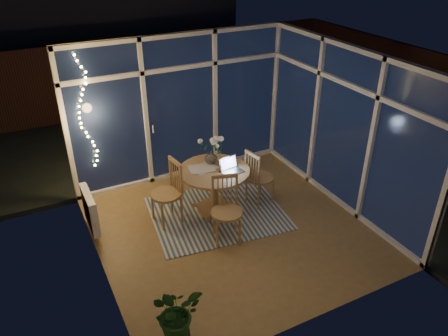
{
  "coord_description": "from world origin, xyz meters",
  "views": [
    {
      "loc": [
        -2.59,
        -4.8,
        4.12
      ],
      "look_at": [
        -0.02,
        0.25,
        0.96
      ],
      "focal_mm": 35.0,
      "sensor_mm": 36.0,
      "label": 1
    }
  ],
  "objects_px": {
    "dining_table": "(214,191)",
    "potted_plant": "(176,318)",
    "flower_vase": "(211,157)",
    "chair_right": "(260,176)",
    "laptop": "(233,165)",
    "chair_left": "(166,193)",
    "chair_front": "(227,211)"
  },
  "relations": [
    {
      "from": "dining_table",
      "to": "potted_plant",
      "type": "relative_size",
      "value": 1.48
    },
    {
      "from": "dining_table",
      "to": "flower_vase",
      "type": "height_order",
      "value": "flower_vase"
    },
    {
      "from": "potted_plant",
      "to": "dining_table",
      "type": "bearing_deg",
      "value": 55.18
    },
    {
      "from": "chair_right",
      "to": "laptop",
      "type": "xyz_separation_m",
      "value": [
        -0.56,
        -0.07,
        0.38
      ]
    },
    {
      "from": "laptop",
      "to": "potted_plant",
      "type": "bearing_deg",
      "value": -140.24
    },
    {
      "from": "chair_left",
      "to": "chair_front",
      "type": "height_order",
      "value": "chair_left"
    },
    {
      "from": "chair_left",
      "to": "potted_plant",
      "type": "height_order",
      "value": "chair_left"
    },
    {
      "from": "chair_left",
      "to": "flower_vase",
      "type": "height_order",
      "value": "chair_left"
    },
    {
      "from": "chair_front",
      "to": "flower_vase",
      "type": "distance_m",
      "value": 1.08
    },
    {
      "from": "chair_front",
      "to": "dining_table",
      "type": "bearing_deg",
      "value": 95.28
    },
    {
      "from": "chair_left",
      "to": "flower_vase",
      "type": "bearing_deg",
      "value": 92.76
    },
    {
      "from": "dining_table",
      "to": "chair_right",
      "type": "relative_size",
      "value": 1.12
    },
    {
      "from": "laptop",
      "to": "potted_plant",
      "type": "xyz_separation_m",
      "value": [
        -1.73,
        -1.97,
        -0.5
      ]
    },
    {
      "from": "chair_right",
      "to": "laptop",
      "type": "distance_m",
      "value": 0.68
    },
    {
      "from": "laptop",
      "to": "potted_plant",
      "type": "height_order",
      "value": "laptop"
    },
    {
      "from": "laptop",
      "to": "chair_right",
      "type": "bearing_deg",
      "value": -1.83
    },
    {
      "from": "dining_table",
      "to": "laptop",
      "type": "distance_m",
      "value": 0.58
    },
    {
      "from": "dining_table",
      "to": "chair_front",
      "type": "xyz_separation_m",
      "value": [
        -0.17,
        -0.78,
        0.14
      ]
    },
    {
      "from": "dining_table",
      "to": "chair_front",
      "type": "relative_size",
      "value": 1.08
    },
    {
      "from": "chair_left",
      "to": "laptop",
      "type": "bearing_deg",
      "value": 67.97
    },
    {
      "from": "chair_right",
      "to": "potted_plant",
      "type": "height_order",
      "value": "chair_right"
    },
    {
      "from": "chair_right",
      "to": "chair_left",
      "type": "bearing_deg",
      "value": 73.41
    },
    {
      "from": "chair_left",
      "to": "chair_front",
      "type": "relative_size",
      "value": 1.02
    },
    {
      "from": "flower_vase",
      "to": "chair_left",
      "type": "bearing_deg",
      "value": -169.32
    },
    {
      "from": "chair_left",
      "to": "potted_plant",
      "type": "bearing_deg",
      "value": -25.69
    },
    {
      "from": "chair_left",
      "to": "chair_right",
      "type": "distance_m",
      "value": 1.58
    },
    {
      "from": "chair_left",
      "to": "dining_table",
      "type": "bearing_deg",
      "value": 77.42
    },
    {
      "from": "dining_table",
      "to": "laptop",
      "type": "xyz_separation_m",
      "value": [
        0.23,
        -0.19,
        0.5
      ]
    },
    {
      "from": "laptop",
      "to": "potted_plant",
      "type": "relative_size",
      "value": 0.42
    },
    {
      "from": "flower_vase",
      "to": "potted_plant",
      "type": "bearing_deg",
      "value": -123.15
    },
    {
      "from": "chair_left",
      "to": "chair_front",
      "type": "bearing_deg",
      "value": 28.31
    },
    {
      "from": "chair_front",
      "to": "flower_vase",
      "type": "relative_size",
      "value": 4.93
    }
  ]
}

